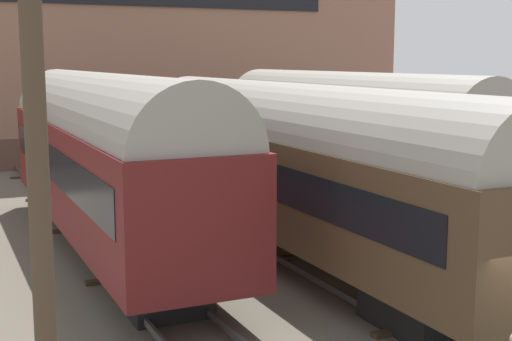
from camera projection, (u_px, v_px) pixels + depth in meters
The scene contains 5 objects.
train_car_maroon at pixel (105, 152), 20.94m from camera, with size 3.13×16.54×5.34m.
train_car_brown at pixel (294, 160), 20.33m from camera, with size 3.06×18.51×5.06m.
train_car_navy at pixel (346, 133), 26.65m from camera, with size 3.06×15.77×5.27m.
utility_pole at pixel (36, 124), 7.48m from camera, with size 1.80×0.24×9.76m.
warehouse_building at pixel (75, 16), 43.80m from camera, with size 37.60×14.04×16.66m.
Camera 1 is at (-9.36, -8.76, 5.71)m, focal length 50.00 mm.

